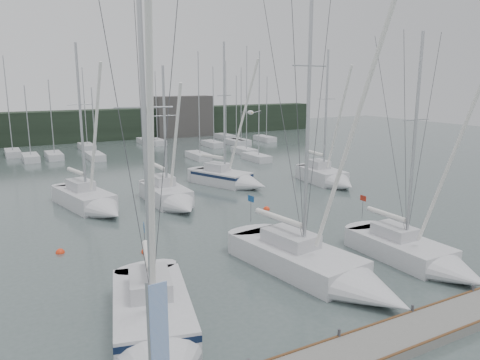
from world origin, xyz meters
name	(u,v)px	position (x,y,z in m)	size (l,w,h in m)	color
ground	(314,293)	(0.00, 0.00, 0.00)	(160.00, 160.00, 0.00)	#495856
dock	(395,339)	(0.00, -5.00, 0.20)	(24.00, 2.00, 0.40)	slate
far_treeline	(74,126)	(0.00, 62.00, 2.50)	(90.00, 4.00, 5.00)	black
far_building_right	(184,116)	(18.00, 60.00, 3.50)	(10.00, 3.00, 7.00)	#423F3D
mast_forest	(112,152)	(1.71, 45.45, 0.47)	(53.76, 25.98, 14.64)	silver
sailboat_near_left	(155,333)	(-8.16, -0.79, 0.63)	(5.22, 9.82, 15.19)	silver
sailboat_near_center	(330,272)	(1.31, 0.49, 0.58)	(4.74, 11.30, 18.04)	silver
sailboat_near_right	(426,259)	(7.06, -0.52, 0.52)	(2.79, 8.82, 13.36)	silver
sailboat_mid_b	(93,203)	(-6.14, 19.55, 0.62)	(4.53, 9.33, 13.47)	silver
sailboat_mid_c	(172,198)	(-0.35, 17.91, 0.63)	(2.72, 8.32, 11.83)	silver
sailboat_mid_d	(233,179)	(7.27, 21.79, 0.65)	(5.60, 8.47, 14.16)	silver
sailboat_mid_e	(330,178)	(15.63, 17.78, 0.64)	(3.52, 7.93, 13.51)	silver
buoy_a	(146,252)	(-5.36, 9.07, 0.00)	(0.59, 0.59, 0.59)	#F73915
buoy_b	(267,210)	(5.72, 13.38, 0.00)	(0.52, 0.52, 0.52)	#F73915
buoy_c	(60,253)	(-9.81, 11.42, 0.00)	(0.52, 0.52, 0.52)	#F73915
dock_banner	(156,338)	(-9.43, -4.76, 2.88)	(0.64, 0.10, 4.20)	#A6A9AE
seagull	(251,112)	(-1.97, 2.77, 8.45)	(1.03, 0.48, 0.20)	silver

